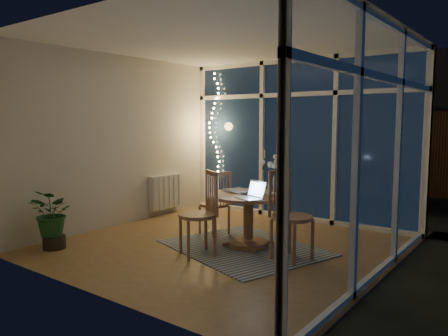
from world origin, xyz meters
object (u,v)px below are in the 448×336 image
Objects in this scene: flower_vase at (274,185)px; potted_plant at (53,219)px; chair_left at (214,203)px; laptop at (249,189)px; chair_front at (197,213)px; dining_table at (248,220)px; chair_right at (292,215)px.

potted_plant is (-2.11, -1.84, -0.41)m from flower_vase.
chair_left reaches higher than laptop.
laptop is 2.49m from potted_plant.
laptop is at bearing -90.54° from flower_vase.
chair_front reaches higher than potted_plant.
laptop is 0.41× the size of potted_plant.
dining_table is 0.75m from chair_front.
dining_table is 1.08× the size of chair_left.
potted_plant is (-1.63, -0.88, -0.13)m from chair_front.
chair_left reaches higher than potted_plant.
chair_right is at bearing 33.91° from laptop.
chair_front is 1.35× the size of potted_plant.
dining_table is at bearing 39.19° from potted_plant.
chair_left is at bearing 55.47° from potted_plant.
potted_plant is at bearing -120.35° from chair_front.
potted_plant is at bearing -23.70° from chair_left.
chair_right is at bearing -12.92° from dining_table.
chair_right reaches higher than chair_front.
flower_vase reaches higher than potted_plant.
chair_right is 0.73m from flower_vase.
flower_vase is at bearing 41.10° from potted_plant.
chair_right is 2.97m from potted_plant.
chair_left is at bearing 164.74° from dining_table.
chair_right reaches higher than flower_vase.
laptop is (0.20, -0.28, 0.46)m from dining_table.
flower_vase is (0.91, 0.10, 0.32)m from chair_left.
dining_table is at bearing -125.48° from flower_vase.
chair_right reaches higher than laptop.
chair_left is 0.90× the size of chair_front.
dining_table is 0.57m from laptop.
chair_right is at bearing 27.95° from potted_plant.
potted_plant is (-2.62, -1.39, -0.15)m from chair_right.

